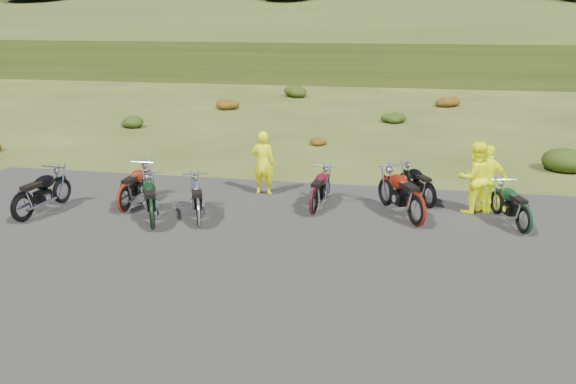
% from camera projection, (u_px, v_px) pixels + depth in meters
% --- Properties ---
extents(ground, '(300.00, 300.00, 0.00)m').
position_uv_depth(ground, '(281.00, 232.00, 13.23)').
color(ground, '#2F3E14').
rests_on(ground, ground).
extents(gravel_pad, '(20.00, 12.00, 0.04)m').
position_uv_depth(gravel_pad, '(263.00, 268.00, 11.36)').
color(gravel_pad, black).
rests_on(gravel_pad, ground).
extents(hill_slope, '(300.00, 45.97, 9.37)m').
position_uv_depth(hill_slope, '(370.00, 61.00, 60.08)').
color(hill_slope, '#2F4316').
rests_on(hill_slope, ground).
extents(hill_plateau, '(300.00, 90.00, 9.17)m').
position_uv_depth(hill_plateau, '(382.00, 38.00, 116.29)').
color(hill_plateau, '#2F4316').
rests_on(hill_plateau, ground).
extents(shrub_1, '(1.03, 1.03, 0.61)m').
position_uv_depth(shrub_1, '(131.00, 120.00, 25.28)').
color(shrub_1, '#1B320C').
rests_on(shrub_1, ground).
extents(shrub_2, '(1.30, 1.30, 0.77)m').
position_uv_depth(shrub_2, '(226.00, 103.00, 29.73)').
color(shrub_2, '#6D330D').
rests_on(shrub_2, ground).
extents(shrub_3, '(1.56, 1.56, 0.92)m').
position_uv_depth(shrub_3, '(297.00, 90.00, 34.17)').
color(shrub_3, '#1B320C').
rests_on(shrub_3, ground).
extents(shrub_4, '(0.77, 0.77, 0.45)m').
position_uv_depth(shrub_4, '(316.00, 139.00, 21.85)').
color(shrub_4, '#6D330D').
rests_on(shrub_4, ground).
extents(shrub_5, '(1.03, 1.03, 0.61)m').
position_uv_depth(shrub_5, '(392.00, 116.00, 26.30)').
color(shrub_5, '#1B320C').
rests_on(shrub_5, ground).
extents(shrub_6, '(1.30, 1.30, 0.77)m').
position_uv_depth(shrub_6, '(447.00, 100.00, 30.74)').
color(shrub_6, '#6D330D').
rests_on(shrub_6, ground).
extents(shrub_7, '(1.56, 1.56, 0.92)m').
position_uv_depth(shrub_7, '(572.00, 156.00, 18.33)').
color(shrub_7, '#1B320C').
rests_on(shrub_7, ground).
extents(motorcycle_0, '(0.99, 2.22, 1.12)m').
position_uv_depth(motorcycle_0, '(25.00, 222.00, 13.83)').
color(motorcycle_0, black).
rests_on(motorcycle_0, ground).
extents(motorcycle_1, '(0.73, 2.06, 1.07)m').
position_uv_depth(motorcycle_1, '(126.00, 213.00, 14.48)').
color(motorcycle_1, maroon).
rests_on(motorcycle_1, ground).
extents(motorcycle_2, '(1.55, 2.20, 1.10)m').
position_uv_depth(motorcycle_2, '(153.00, 230.00, 13.33)').
color(motorcycle_2, black).
rests_on(motorcycle_2, ground).
extents(motorcycle_3, '(1.35, 2.10, 1.05)m').
position_uv_depth(motorcycle_3, '(199.00, 228.00, 13.49)').
color(motorcycle_3, '#AEAFB3').
rests_on(motorcycle_3, ground).
extents(motorcycle_4, '(0.90, 2.05, 1.04)m').
position_uv_depth(motorcycle_4, '(313.00, 216.00, 14.29)').
color(motorcycle_4, '#550E17').
rests_on(motorcycle_4, ground).
extents(motorcycle_5, '(1.48, 2.03, 1.02)m').
position_uv_depth(motorcycle_5, '(428.00, 209.00, 14.78)').
color(motorcycle_5, black).
rests_on(motorcycle_5, ground).
extents(motorcycle_6, '(1.80, 2.43, 1.22)m').
position_uv_depth(motorcycle_6, '(415.00, 227.00, 13.54)').
color(motorcycle_6, maroon).
rests_on(motorcycle_6, ground).
extents(motorcycle_7, '(1.21, 2.06, 1.02)m').
position_uv_depth(motorcycle_7, '(522.00, 235.00, 13.07)').
color(motorcycle_7, '#0E331A').
rests_on(motorcycle_7, ground).
extents(person_middle, '(0.68, 0.47, 1.81)m').
position_uv_depth(person_middle, '(263.00, 164.00, 15.66)').
color(person_middle, '#F6FC0D').
rests_on(person_middle, ground).
extents(person_right_a, '(1.10, 1.00, 1.86)m').
position_uv_depth(person_right_a, '(474.00, 179.00, 14.20)').
color(person_right_a, '#F6FC0D').
rests_on(person_right_a, ground).
extents(person_right_b, '(1.11, 0.75, 1.75)m').
position_uv_depth(person_right_b, '(487.00, 180.00, 14.26)').
color(person_right_b, '#F6FC0D').
rests_on(person_right_b, ground).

